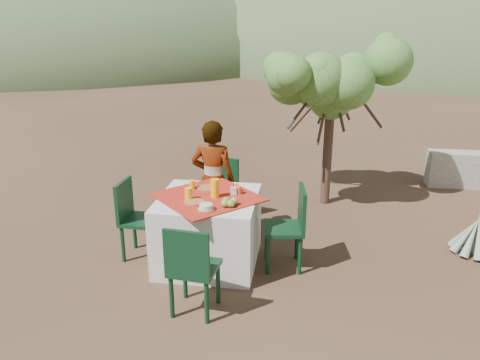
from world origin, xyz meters
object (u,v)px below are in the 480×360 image
person (213,180)px  chair_near (191,267)px  table (209,230)px  chair_right (291,224)px  juice_pitcher (215,188)px  shrub_tree (336,90)px  agave (477,236)px  chair_left (135,215)px  chair_far (222,187)px

person → chair_near: bearing=99.1°
table → person: bearing=96.6°
chair_right → juice_pitcher: 0.87m
shrub_tree → agave: shrub_tree is taller
chair_left → agave: size_ratio=1.46×
chair_right → person: size_ratio=0.62×
chair_near → table: bearing=-80.2°
chair_left → person: person is taller
chair_far → chair_right: chair_right is taller
person → juice_pitcher: size_ratio=7.38×
agave → chair_near: bearing=-150.7°
agave → chair_far: bearing=171.2°
table → agave: 3.01m
chair_right → shrub_tree: size_ratio=0.44×
juice_pitcher → table: bearing=171.3°
table → agave: bearing=12.4°
chair_near → person: (-0.13, 1.61, 0.24)m
table → chair_left: size_ratio=1.49×
juice_pitcher → chair_near: bearing=-91.4°
shrub_tree → juice_pitcher: 2.50m
chair_right → juice_pitcher: bearing=-94.7°
table → chair_near: 0.98m
chair_near → person: 1.63m
person → shrub_tree: 2.17m
chair_near → chair_far: bearing=-80.2°
person → shrub_tree: size_ratio=0.70×
chair_left → shrub_tree: bearing=-45.7°
chair_far → chair_near: bearing=-70.5°
chair_far → agave: 3.04m
person → agave: 3.05m
chair_near → chair_right: (0.81, 1.00, 0.01)m
table → chair_left: chair_left is taller
chair_near → chair_left: bearing=-42.0°
chair_near → juice_pitcher: juice_pitcher is taller
chair_far → shrub_tree: (1.41, 0.90, 1.15)m
chair_left → juice_pitcher: (0.91, -0.04, 0.37)m
agave → chair_left: bearing=-170.7°
chair_left → chair_right: bearing=-88.0°
chair_far → chair_left: size_ratio=0.96×
agave → juice_pitcher: juice_pitcher is taller
table → chair_near: bearing=-86.6°
shrub_tree → agave: bearing=-40.8°
person → juice_pitcher: person is taller
person → chair_far: bearing=-86.9°
shrub_tree → chair_near: bearing=-113.5°
table → agave: table is taller
chair_near → shrub_tree: size_ratio=0.43×
table → person: 0.73m
chair_right → chair_near: bearing=-46.6°
chair_far → shrub_tree: shrub_tree is taller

